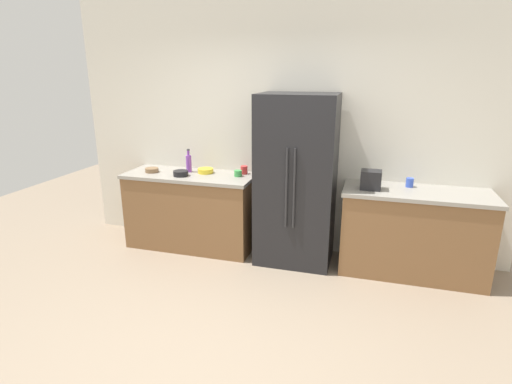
% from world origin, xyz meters
% --- Properties ---
extents(ground_plane, '(10.20, 10.20, 0.00)m').
position_xyz_m(ground_plane, '(0.00, 0.00, 0.00)').
color(ground_plane, gray).
extents(kitchen_back_panel, '(5.10, 0.10, 3.07)m').
position_xyz_m(kitchen_back_panel, '(0.00, 1.94, 1.53)').
color(kitchen_back_panel, silver).
rests_on(kitchen_back_panel, ground_plane).
extents(counter_left, '(1.55, 0.63, 0.92)m').
position_xyz_m(counter_left, '(-1.05, 1.59, 0.46)').
color(counter_left, brown).
rests_on(counter_left, ground_plane).
extents(counter_right, '(1.48, 0.63, 0.92)m').
position_xyz_m(counter_right, '(1.49, 1.59, 0.46)').
color(counter_right, brown).
rests_on(counter_right, ground_plane).
extents(refrigerator, '(0.83, 0.65, 1.87)m').
position_xyz_m(refrigerator, '(0.24, 1.56, 0.93)').
color(refrigerator, black).
rests_on(refrigerator, ground_plane).
extents(toaster, '(0.21, 0.18, 0.20)m').
position_xyz_m(toaster, '(1.02, 1.52, 1.01)').
color(toaster, black).
rests_on(toaster, counter_right).
extents(bottle_a, '(0.07, 0.07, 0.28)m').
position_xyz_m(bottle_a, '(-1.10, 1.68, 1.03)').
color(bottle_a, purple).
rests_on(bottle_a, counter_left).
extents(cup_a, '(0.08, 0.08, 0.10)m').
position_xyz_m(cup_a, '(1.42, 1.72, 0.96)').
color(cup_a, blue).
rests_on(cup_a, counter_right).
extents(cup_b, '(0.08, 0.08, 0.10)m').
position_xyz_m(cup_b, '(-0.43, 1.76, 0.96)').
color(cup_b, red).
rests_on(cup_b, counter_left).
extents(cup_c, '(0.09, 0.09, 0.07)m').
position_xyz_m(cup_c, '(-0.46, 1.64, 0.95)').
color(cup_c, green).
rests_on(cup_c, counter_left).
extents(bowl_a, '(0.19, 0.19, 0.06)m').
position_xyz_m(bowl_a, '(-0.88, 1.68, 0.94)').
color(bowl_a, yellow).
rests_on(bowl_a, counter_left).
extents(bowl_b, '(0.17, 0.17, 0.06)m').
position_xyz_m(bowl_b, '(-1.10, 1.47, 0.95)').
color(bowl_b, black).
rests_on(bowl_b, counter_left).
extents(bowl_c, '(0.16, 0.16, 0.05)m').
position_xyz_m(bowl_c, '(-1.52, 1.54, 0.94)').
color(bowl_c, brown).
rests_on(bowl_c, counter_left).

